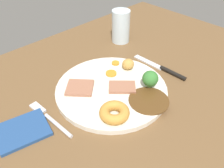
{
  "coord_description": "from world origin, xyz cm",
  "views": [
    {
      "loc": [
        -32.67,
        -30.92,
        44.1
      ],
      "look_at": [
        0.23,
        2.9,
        6.0
      ],
      "focal_mm": 36.78,
      "sensor_mm": 36.0,
      "label": 1
    }
  ],
  "objects": [
    {
      "name": "water_glass",
      "position": [
        22.15,
        20.99,
        9.27
      ],
      "size": [
        6.33,
        6.33,
        11.35
      ],
      "primitive_type": "cylinder",
      "color": "silver",
      "rests_on": "dining_table"
    },
    {
      "name": "broccoli_floret",
      "position": [
        7.35,
        -4.05,
        7.75
      ],
      "size": [
        4.24,
        4.24,
        4.94
      ],
      "color": "#8CB766",
      "rests_on": "dinner_plate"
    },
    {
      "name": "meat_slice_under",
      "position": [
        -6.41,
        8.25,
        5.4
      ],
      "size": [
        9.36,
        9.4,
        0.8
      ],
      "primitive_type": "cube",
      "rotation": [
        0.0,
        0.0,
        5.45
      ],
      "color": "#9E664C",
      "rests_on": "dinner_plate"
    },
    {
      "name": "dining_table",
      "position": [
        0.0,
        0.0,
        1.8
      ],
      "size": [
        120.0,
        84.0,
        3.6
      ],
      "primitive_type": "cube",
      "color": "brown",
      "rests_on": "ground"
    },
    {
      "name": "folded_napkin",
      "position": [
        -23.81,
        6.74,
        4.0
      ],
      "size": [
        12.7,
        11.18,
        0.8
      ],
      "primitive_type": "cube",
      "rotation": [
        0.0,
        0.0,
        -0.22
      ],
      "color": "navy",
      "rests_on": "dining_table"
    },
    {
      "name": "carrot_coin_back",
      "position": [
        4.06,
        7.19,
        5.27
      ],
      "size": [
        3.1,
        3.1,
        0.53
      ],
      "primitive_type": "cylinder",
      "color": "orange",
      "rests_on": "dinner_plate"
    },
    {
      "name": "carrot_coin_front",
      "position": [
        8.69,
        10.04,
        5.29
      ],
      "size": [
        2.28,
        2.28,
        0.59
      ],
      "primitive_type": "cylinder",
      "color": "orange",
      "rests_on": "dinner_plate"
    },
    {
      "name": "roast_potato_left",
      "position": [
        9.57,
        5.76,
        6.55
      ],
      "size": [
        3.98,
        3.8,
        3.11
      ],
      "primitive_type": "ellipsoid",
      "rotation": [
        0.0,
        0.0,
        0.1
      ],
      "color": "#BC8C42",
      "rests_on": "dinner_plate"
    },
    {
      "name": "dinner_plate",
      "position": [
        0.23,
        2.9,
        4.3
      ],
      "size": [
        29.71,
        29.71,
        1.4
      ],
      "primitive_type": "cylinder",
      "color": "silver",
      "rests_on": "dining_table"
    },
    {
      "name": "knife",
      "position": [
        18.19,
        -0.98,
        4.05
      ],
      "size": [
        1.9,
        18.52,
        1.2
      ],
      "rotation": [
        0.0,
        0.0,
        1.59
      ],
      "color": "black",
      "rests_on": "dining_table"
    },
    {
      "name": "meat_slice_main",
      "position": [
        1.74,
        0.61,
        5.4
      ],
      "size": [
        8.31,
        8.3,
        0.8
      ],
      "primitive_type": "cube",
      "rotation": [
        0.0,
        0.0,
        5.5
      ],
      "color": "#9E664C",
      "rests_on": "dinner_plate"
    },
    {
      "name": "fork",
      "position": [
        -17.52,
        5.85,
        3.99
      ],
      "size": [
        2.28,
        15.31,
        0.9
      ],
      "rotation": [
        0.0,
        0.0,
        1.63
      ],
      "color": "silver",
      "rests_on": "dining_table"
    },
    {
      "name": "gravy_pool",
      "position": [
        3.01,
        -7.37,
        5.15
      ],
      "size": [
        10.11,
        10.11,
        0.3
      ],
      "primitive_type": "cylinder",
      "color": "#563819",
      "rests_on": "dinner_plate"
    },
    {
      "name": "yorkshire_pudding",
      "position": [
        -6.77,
        -5.08,
        6.21
      ],
      "size": [
        7.04,
        7.04,
        2.42
      ],
      "primitive_type": "torus",
      "color": "#C68938",
      "rests_on": "dinner_plate"
    }
  ]
}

